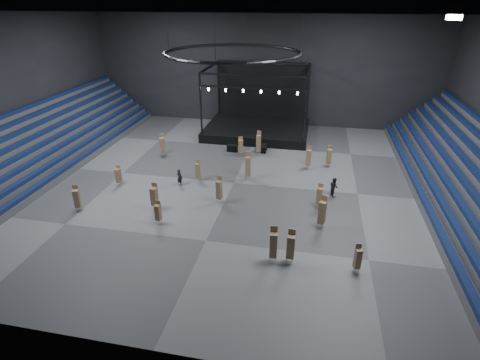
% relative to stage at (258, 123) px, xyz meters
% --- Properties ---
extents(floor, '(50.00, 50.00, 0.00)m').
position_rel_stage_xyz_m(floor, '(-0.00, -16.24, -1.45)').
color(floor, '#57575A').
rests_on(floor, ground).
extents(wall_back, '(50.00, 0.20, 18.00)m').
position_rel_stage_xyz_m(wall_back, '(-0.00, 4.76, 7.55)').
color(wall_back, black).
rests_on(wall_back, ground).
extents(wall_front, '(50.00, 0.20, 18.00)m').
position_rel_stage_xyz_m(wall_front, '(-0.00, -37.24, 7.55)').
color(wall_front, black).
rests_on(wall_front, ground).
extents(wall_left, '(0.20, 42.00, 18.00)m').
position_rel_stage_xyz_m(wall_left, '(-25.00, -16.24, 7.55)').
color(wall_left, black).
rests_on(wall_left, ground).
extents(bleachers_left, '(7.20, 40.00, 6.40)m').
position_rel_stage_xyz_m(bleachers_left, '(-22.94, -16.24, 0.28)').
color(bleachers_left, '#48484B').
rests_on(bleachers_left, floor).
extents(bleachers_right, '(7.20, 40.00, 6.40)m').
position_rel_stage_xyz_m(bleachers_right, '(22.94, -16.24, 0.28)').
color(bleachers_right, '#48484B').
rests_on(bleachers_right, floor).
extents(stage, '(14.00, 10.00, 9.20)m').
position_rel_stage_xyz_m(stage, '(0.00, 0.00, 0.00)').
color(stage, black).
rests_on(stage, floor).
extents(truss_ring, '(12.30, 12.30, 5.15)m').
position_rel_stage_xyz_m(truss_ring, '(-0.00, -16.24, 11.55)').
color(truss_ring, black).
rests_on(truss_ring, ceiling).
extents(roof_girders, '(49.00, 30.35, 0.70)m').
position_rel_stage_xyz_m(roof_girders, '(-0.00, -16.24, 15.75)').
color(roof_girders, black).
rests_on(roof_girders, ceiling).
extents(floodlights, '(28.60, 16.60, 0.25)m').
position_rel_stage_xyz_m(floodlights, '(-0.00, -20.24, 15.15)').
color(floodlights, white).
rests_on(floodlights, roof_girders).
extents(flight_case_left, '(1.32, 0.72, 0.86)m').
position_rel_stage_xyz_m(flight_case_left, '(-2.01, -7.70, -1.02)').
color(flight_case_left, black).
rests_on(flight_case_left, floor).
extents(flight_case_mid, '(1.30, 0.73, 0.83)m').
position_rel_stage_xyz_m(flight_case_mid, '(1.57, -7.37, -1.03)').
color(flight_case_mid, black).
rests_on(flight_case_mid, floor).
extents(flight_case_right, '(1.28, 0.94, 0.77)m').
position_rel_stage_xyz_m(flight_case_right, '(1.61, -6.42, -1.07)').
color(flight_case_right, black).
rests_on(flight_case_right, floor).
extents(chair_stack_0, '(0.59, 0.59, 2.94)m').
position_rel_stage_xyz_m(chair_stack_0, '(5.52, -28.22, 0.05)').
color(chair_stack_0, silver).
rests_on(chair_stack_0, floor).
extents(chair_stack_1, '(0.58, 0.58, 2.76)m').
position_rel_stage_xyz_m(chair_stack_1, '(6.76, -28.09, -0.02)').
color(chair_stack_1, silver).
rests_on(chair_stack_1, floor).
extents(chair_stack_2, '(0.54, 0.54, 3.07)m').
position_rel_stage_xyz_m(chair_stack_2, '(1.37, -8.22, 0.10)').
color(chair_stack_2, silver).
rests_on(chair_stack_2, floor).
extents(chair_stack_3, '(0.67, 0.67, 2.41)m').
position_rel_stage_xyz_m(chair_stack_3, '(-0.70, -8.90, -0.17)').
color(chair_stack_3, silver).
rests_on(chair_stack_3, floor).
extents(chair_stack_4, '(0.56, 0.56, 2.49)m').
position_rel_stage_xyz_m(chair_stack_4, '(9.72, -10.01, -0.15)').
color(chair_stack_4, silver).
rests_on(chair_stack_4, floor).
extents(chair_stack_5, '(0.47, 0.47, 2.41)m').
position_rel_stage_xyz_m(chair_stack_5, '(-3.73, -16.58, -0.22)').
color(chair_stack_5, silver).
rests_on(chair_stack_5, floor).
extents(chair_stack_6, '(0.64, 0.64, 2.52)m').
position_rel_stage_xyz_m(chair_stack_6, '(-12.60, -24.47, -0.15)').
color(chair_stack_6, silver).
rests_on(chair_stack_6, floor).
extents(chair_stack_7, '(0.69, 0.69, 2.97)m').
position_rel_stage_xyz_m(chair_stack_7, '(8.95, -22.98, 0.06)').
color(chair_stack_7, silver).
rests_on(chair_stack_7, floor).
extents(chair_stack_8, '(0.69, 0.69, 2.80)m').
position_rel_stage_xyz_m(chair_stack_8, '(-9.95, -10.79, -0.01)').
color(chair_stack_8, silver).
rests_on(chair_stack_8, floor).
extents(chair_stack_9, '(0.61, 0.61, 2.61)m').
position_rel_stage_xyz_m(chair_stack_9, '(-5.90, -22.85, -0.08)').
color(chair_stack_9, silver).
rests_on(chair_stack_9, floor).
extents(chair_stack_10, '(0.53, 0.53, 2.19)m').
position_rel_stage_xyz_m(chair_stack_10, '(-11.40, -19.10, -0.29)').
color(chair_stack_10, silver).
rests_on(chair_stack_10, floor).
extents(chair_stack_11, '(0.50, 0.50, 2.15)m').
position_rel_stage_xyz_m(chair_stack_11, '(-4.64, -25.06, -0.33)').
color(chair_stack_11, silver).
rests_on(chair_stack_11, floor).
extents(chair_stack_12, '(0.60, 0.60, 3.11)m').
position_rel_stage_xyz_m(chair_stack_12, '(1.31, -15.15, 0.13)').
color(chair_stack_12, silver).
rests_on(chair_stack_12, floor).
extents(chair_stack_13, '(0.55, 0.55, 2.43)m').
position_rel_stage_xyz_m(chair_stack_13, '(8.73, -19.68, -0.19)').
color(chair_stack_13, silver).
rests_on(chair_stack_13, floor).
extents(chair_stack_14, '(0.56, 0.56, 2.70)m').
position_rel_stage_xyz_m(chair_stack_14, '(7.45, -11.10, -0.07)').
color(chair_stack_14, silver).
rests_on(chair_stack_14, floor).
extents(chair_stack_15, '(0.57, 0.57, 2.66)m').
position_rel_stage_xyz_m(chair_stack_15, '(-0.47, -20.46, -0.09)').
color(chair_stack_15, silver).
rests_on(chair_stack_15, floor).
extents(chair_stack_16, '(0.52, 0.52, 2.29)m').
position_rel_stage_xyz_m(chair_stack_16, '(11.43, -28.23, -0.28)').
color(chair_stack_16, silver).
rests_on(chair_stack_16, floor).
extents(man_center, '(0.77, 0.65, 1.80)m').
position_rel_stage_xyz_m(man_center, '(-5.30, -17.85, -0.55)').
color(man_center, black).
rests_on(man_center, floor).
extents(crew_member, '(1.02, 1.12, 1.88)m').
position_rel_stage_xyz_m(crew_member, '(10.11, -17.02, -0.51)').
color(crew_member, black).
rests_on(crew_member, floor).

